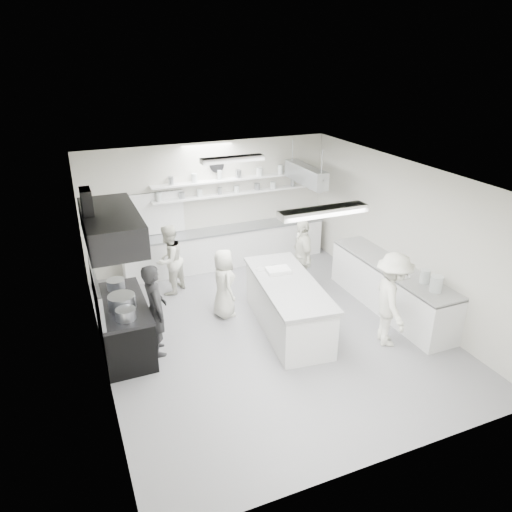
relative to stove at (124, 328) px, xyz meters
name	(u,v)px	position (x,y,z in m)	size (l,w,h in m)	color
floor	(268,330)	(2.60, -0.40, -0.46)	(6.00, 7.00, 0.02)	gray
ceiling	(269,176)	(2.60, -0.40, 2.56)	(6.00, 7.00, 0.02)	white
wall_back	(209,205)	(2.60, 3.10, 1.05)	(6.00, 0.04, 3.00)	beige
wall_front	(389,369)	(2.60, -3.90, 1.05)	(6.00, 0.04, 3.00)	beige
wall_left	(95,288)	(-0.40, -0.40, 1.05)	(0.04, 7.00, 3.00)	beige
wall_right	(404,236)	(5.60, -0.40, 1.05)	(0.04, 7.00, 3.00)	beige
stove	(124,328)	(0.00, 0.00, 0.00)	(0.80, 1.80, 0.90)	black
exhaust_hood	(111,226)	(0.00, 0.00, 1.90)	(0.85, 2.00, 0.50)	black
back_counter	(226,247)	(2.90, 2.80, 0.01)	(5.00, 0.60, 0.92)	white
shelf_lower	(238,193)	(3.30, 2.97, 1.30)	(4.20, 0.26, 0.04)	white
shelf_upper	(238,179)	(3.30, 2.97, 1.65)	(4.20, 0.26, 0.04)	white
pass_through_window	(156,213)	(1.30, 3.08, 1.00)	(1.30, 0.04, 1.00)	black
wall_clock	(217,165)	(2.80, 3.06, 2.00)	(0.32, 0.32, 0.05)	white
right_counter	(390,288)	(5.25, -0.60, 0.02)	(0.74, 3.30, 0.94)	white
pot_rack	(306,175)	(4.60, 2.00, 1.85)	(0.30, 1.60, 0.40)	#9B9FA5
light_fixture_front	(323,211)	(2.60, -2.20, 2.49)	(1.30, 0.25, 0.10)	white
light_fixture_rear	(232,159)	(2.60, 1.40, 2.49)	(1.30, 0.25, 0.10)	white
prep_island	(287,306)	(2.98, -0.46, 0.02)	(0.95, 2.55, 0.94)	white
stove_pot	(122,303)	(0.00, -0.20, 0.60)	(0.45, 0.45, 0.28)	#9B9FA5
cook_stove	(155,310)	(0.53, -0.29, 0.39)	(0.62, 0.40, 1.69)	#242425
cook_back	(169,260)	(1.27, 1.86, 0.33)	(0.76, 0.59, 1.56)	silver
cook_island_left	(224,283)	(2.03, 0.48, 0.26)	(0.69, 0.45, 1.42)	silver
cook_island_right	(302,256)	(3.96, 0.84, 0.38)	(0.97, 0.41, 1.66)	silver
cook_right	(392,300)	(4.46, -1.62, 0.43)	(1.14, 0.66, 1.77)	silver
bowl_island_a	(274,269)	(2.99, 0.19, 0.52)	(0.26, 0.26, 0.06)	#9B9FA5
bowl_island_b	(261,270)	(2.73, 0.24, 0.52)	(0.20, 0.20, 0.06)	white
bowl_right	(403,277)	(5.11, -1.09, 0.52)	(0.24, 0.24, 0.06)	white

